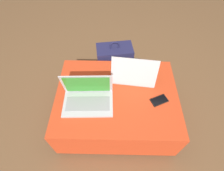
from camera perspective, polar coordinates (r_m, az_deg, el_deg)
ground_plane at (r=1.74m, az=1.33°, el=-10.08°), size 14.00×14.00×0.00m
ottoman at (r=1.56m, az=1.46°, el=-6.82°), size 0.98×0.75×0.39m
laptop_near at (r=1.34m, az=-7.91°, el=-3.78°), size 0.38×0.24×0.24m
laptop_far at (r=1.48m, az=7.02°, el=3.97°), size 0.38×0.29×0.26m
cell_phone at (r=1.41m, az=15.16°, el=-4.69°), size 0.15×0.12×0.01m
backpack at (r=1.88m, az=0.75°, el=7.40°), size 0.38×0.29×0.50m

